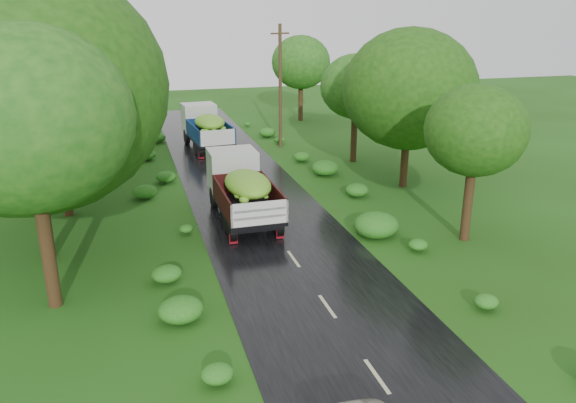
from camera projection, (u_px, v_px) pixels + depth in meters
name	position (u px, v px, depth m)	size (l,w,h in m)	color
ground	(377.00, 377.00, 15.49)	(120.00, 120.00, 0.00)	#1C400D
road	(318.00, 293.00, 20.03)	(6.50, 80.00, 0.02)	black
road_lines	(309.00, 280.00, 20.93)	(0.12, 69.60, 0.00)	#BFB78C
truck_near	(241.00, 186.00, 26.77)	(2.49, 6.89, 2.89)	black
truck_far	(205.00, 126.00, 40.45)	(2.96, 7.08, 2.91)	black
utility_pole	(280.00, 86.00, 39.79)	(1.46, 0.63, 8.67)	#382616
trees_left	(48.00, 66.00, 29.65)	(6.37, 32.11, 9.57)	black
trees_right	(370.00, 86.00, 34.69)	(4.49, 31.73, 7.22)	black
shrubs	(259.00, 204.00, 28.09)	(11.90, 44.00, 0.70)	#1F5A15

